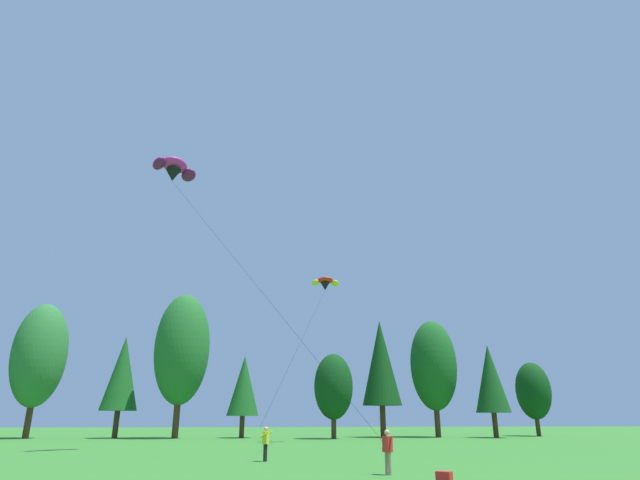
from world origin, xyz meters
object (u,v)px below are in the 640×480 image
(kite_flyer_near, at_px, (266,441))
(kite_flyer_mid, at_px, (388,448))
(parafoil_kite_high_red_yellow, at_px, (325,283))
(picnic_cooler, at_px, (444,477))
(parafoil_kite_mid_magenta, at_px, (174,170))

(kite_flyer_near, bearing_deg, kite_flyer_mid, -55.66)
(kite_flyer_near, distance_m, kite_flyer_mid, 8.54)
(parafoil_kite_high_red_yellow, relative_size, picnic_cooler, 39.66)
(kite_flyer_near, distance_m, parafoil_kite_mid_magenta, 22.63)
(parafoil_kite_mid_magenta, bearing_deg, kite_flyer_mid, -51.13)
(kite_flyer_mid, height_order, picnic_cooler, kite_flyer_mid)
(parafoil_kite_high_red_yellow, xyz_separation_m, picnic_cooler, (0.73, -29.63, -14.46))
(kite_flyer_mid, xyz_separation_m, parafoil_kite_high_red_yellow, (0.72, 27.22, 13.65))
(parafoil_kite_high_red_yellow, relative_size, parafoil_kite_mid_magenta, 1.01)
(picnic_cooler, bearing_deg, kite_flyer_mid, -19.47)
(parafoil_kite_high_red_yellow, xyz_separation_m, parafoil_kite_mid_magenta, (-13.27, -11.66, 5.85))
(kite_flyer_near, xyz_separation_m, picnic_cooler, (6.27, -9.46, -0.83))
(parafoil_kite_mid_magenta, height_order, picnic_cooler, parafoil_kite_mid_magenta)
(parafoil_kite_mid_magenta, bearing_deg, picnic_cooler, -52.10)
(parafoil_kite_high_red_yellow, distance_m, parafoil_kite_mid_magenta, 18.61)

